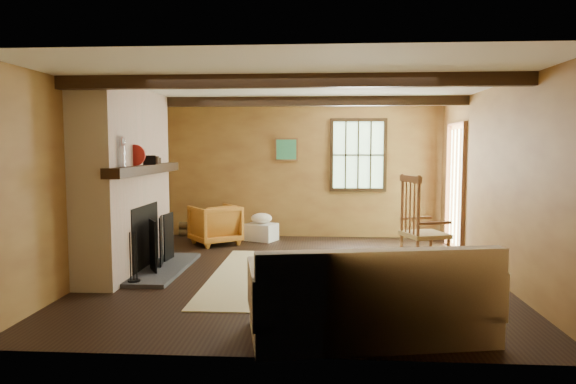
# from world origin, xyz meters

# --- Properties ---
(ground) EXTENTS (5.50, 5.50, 0.00)m
(ground) POSITION_xyz_m (0.00, 0.00, 0.00)
(ground) COLOR black
(ground) RESTS_ON ground
(room_envelope) EXTENTS (5.02, 5.52, 2.44)m
(room_envelope) POSITION_xyz_m (0.22, 0.26, 1.63)
(room_envelope) COLOR #A3793A
(room_envelope) RESTS_ON ground
(fireplace) EXTENTS (1.02, 2.30, 2.40)m
(fireplace) POSITION_xyz_m (-2.23, -0.00, 1.10)
(fireplace) COLOR #A1523E
(fireplace) RESTS_ON ground
(rug) EXTENTS (2.50, 3.00, 0.01)m
(rug) POSITION_xyz_m (0.20, -0.20, 0.00)
(rug) COLOR tan
(rug) RESTS_ON ground
(rocking_chair) EXTENTS (1.04, 0.75, 1.29)m
(rocking_chair) POSITION_xyz_m (1.66, 0.15, 0.54)
(rocking_chair) COLOR tan
(rocking_chair) RESTS_ON ground
(sofa) EXTENTS (2.20, 1.28, 0.84)m
(sofa) POSITION_xyz_m (0.77, -2.27, 0.30)
(sofa) COLOR white
(sofa) RESTS_ON ground
(firewood_pile) EXTENTS (0.75, 0.14, 0.27)m
(firewood_pile) POSITION_xyz_m (-1.89, 2.60, 0.14)
(firewood_pile) COLOR brown
(firewood_pile) RESTS_ON ground
(laundry_basket) EXTENTS (0.61, 0.55, 0.30)m
(laundry_basket) POSITION_xyz_m (-0.71, 2.29, 0.15)
(laundry_basket) COLOR silver
(laundry_basket) RESTS_ON ground
(basket_pillow) EXTENTS (0.46, 0.41, 0.19)m
(basket_pillow) POSITION_xyz_m (-0.71, 2.29, 0.39)
(basket_pillow) COLOR white
(basket_pillow) RESTS_ON laundry_basket
(armchair) EXTENTS (1.02, 1.02, 0.67)m
(armchair) POSITION_xyz_m (-1.45, 1.88, 0.34)
(armchair) COLOR #BF6026
(armchair) RESTS_ON ground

